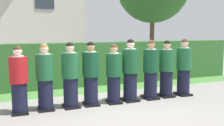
# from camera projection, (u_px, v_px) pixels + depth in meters

# --- Properties ---
(ground_plane) EXTENTS (60.00, 60.00, 0.00)m
(ground_plane) POSITION_uv_depth(u_px,v_px,m) (112.00, 103.00, 6.81)
(ground_plane) COLOR gray
(student_in_red_blazer) EXTENTS (0.40, 0.49, 1.55)m
(student_in_red_blazer) POSITION_uv_depth(u_px,v_px,m) (19.00, 82.00, 5.85)
(student_in_red_blazer) COLOR black
(student_in_red_blazer) RESTS_ON ground
(student_front_row_1) EXTENTS (0.41, 0.46, 1.59)m
(student_front_row_1) POSITION_uv_depth(u_px,v_px,m) (45.00, 79.00, 6.11)
(student_front_row_1) COLOR black
(student_front_row_1) RESTS_ON ground
(student_front_row_2) EXTENTS (0.42, 0.48, 1.61)m
(student_front_row_2) POSITION_uv_depth(u_px,v_px,m) (70.00, 77.00, 6.31)
(student_front_row_2) COLOR black
(student_front_row_2) RESTS_ON ground
(student_front_row_3) EXTENTS (0.42, 0.52, 1.61)m
(student_front_row_3) POSITION_uv_depth(u_px,v_px,m) (91.00, 75.00, 6.52)
(student_front_row_3) COLOR black
(student_front_row_3) RESTS_ON ground
(student_front_row_4) EXTENTS (0.40, 0.50, 1.54)m
(student_front_row_4) POSITION_uv_depth(u_px,v_px,m) (114.00, 75.00, 6.71)
(student_front_row_4) COLOR black
(student_front_row_4) RESTS_ON ground
(student_front_row_5) EXTENTS (0.43, 0.53, 1.66)m
(student_front_row_5) POSITION_uv_depth(u_px,v_px,m) (130.00, 72.00, 6.90)
(student_front_row_5) COLOR black
(student_front_row_5) RESTS_ON ground
(student_front_row_6) EXTENTS (0.42, 0.47, 1.63)m
(student_front_row_6) POSITION_uv_depth(u_px,v_px,m) (151.00, 71.00, 7.13)
(student_front_row_6) COLOR black
(student_front_row_6) RESTS_ON ground
(student_front_row_7) EXTENTS (0.42, 0.47, 1.61)m
(student_front_row_7) POSITION_uv_depth(u_px,v_px,m) (166.00, 70.00, 7.35)
(student_front_row_7) COLOR black
(student_front_row_7) RESTS_ON ground
(student_front_row_8) EXTENTS (0.43, 0.52, 1.64)m
(student_front_row_8) POSITION_uv_depth(u_px,v_px,m) (184.00, 69.00, 7.53)
(student_front_row_8) COLOR black
(student_front_row_8) RESTS_ON ground
(hedge) EXTENTS (11.67, 0.70, 1.48)m
(hedge) POSITION_uv_depth(u_px,v_px,m) (86.00, 64.00, 8.92)
(hedge) COLOR #33662D
(hedge) RESTS_ON ground
(lawn_strip) EXTENTS (11.67, 0.90, 0.01)m
(lawn_strip) POSITION_uv_depth(u_px,v_px,m) (93.00, 90.00, 8.28)
(lawn_strip) COLOR #477A38
(lawn_strip) RESTS_ON ground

